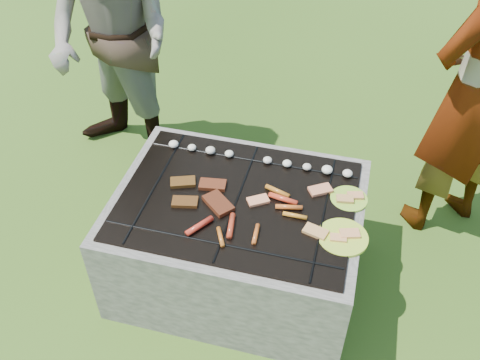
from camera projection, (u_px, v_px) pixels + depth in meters
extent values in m
plane|color=#2A4A12|center=(238.00, 272.00, 3.19)|extent=(60.00, 60.00, 0.00)
cube|color=#A99F96|center=(255.00, 190.00, 3.28)|extent=(1.30, 0.18, 0.60)
cube|color=gray|center=(217.00, 298.00, 2.69)|extent=(1.30, 0.18, 0.60)
cube|color=gray|center=(144.00, 220.00, 3.09)|extent=(0.18, 0.64, 0.60)
cube|color=#9D958B|center=(338.00, 259.00, 2.88)|extent=(0.18, 0.64, 0.60)
cube|color=black|center=(238.00, 246.00, 3.03)|extent=(0.94, 0.64, 0.48)
sphere|color=#FF5914|center=(238.00, 219.00, 2.88)|extent=(0.10, 0.10, 0.10)
cube|color=black|center=(238.00, 200.00, 2.78)|extent=(1.20, 0.90, 0.01)
cylinder|color=black|center=(156.00, 184.00, 2.86)|extent=(0.01, 0.88, 0.01)
cylinder|color=black|center=(238.00, 199.00, 2.78)|extent=(0.01, 0.88, 0.01)
cylinder|color=black|center=(324.00, 215.00, 2.69)|extent=(0.01, 0.88, 0.01)
cylinder|color=black|center=(220.00, 244.00, 2.55)|extent=(1.18, 0.01, 0.01)
cylinder|color=black|center=(252.00, 160.00, 3.00)|extent=(1.18, 0.01, 0.01)
ellipsoid|color=#EFE2CB|center=(174.00, 144.00, 3.08)|extent=(0.06, 0.06, 0.04)
ellipsoid|color=white|center=(192.00, 148.00, 3.06)|extent=(0.05, 0.05, 0.03)
ellipsoid|color=beige|center=(210.00, 150.00, 3.04)|extent=(0.06, 0.06, 0.04)
ellipsoid|color=white|center=(229.00, 154.00, 3.02)|extent=(0.05, 0.05, 0.04)
ellipsoid|color=beige|center=(268.00, 160.00, 2.98)|extent=(0.05, 0.05, 0.04)
ellipsoid|color=white|center=(287.00, 163.00, 2.96)|extent=(0.05, 0.05, 0.04)
ellipsoid|color=beige|center=(307.00, 167.00, 2.94)|extent=(0.05, 0.05, 0.03)
ellipsoid|color=white|center=(327.00, 170.00, 2.91)|extent=(0.06, 0.06, 0.04)
ellipsoid|color=silver|center=(348.00, 173.00, 2.89)|extent=(0.05, 0.05, 0.04)
cube|color=brown|center=(183.00, 182.00, 2.86)|extent=(0.15, 0.12, 0.02)
cube|color=maroon|center=(213.00, 185.00, 2.84)|extent=(0.15, 0.10, 0.02)
cube|color=brown|center=(185.00, 202.00, 2.75)|extent=(0.15, 0.10, 0.02)
cube|color=maroon|center=(218.00, 203.00, 2.73)|extent=(0.19, 0.18, 0.02)
cylinder|color=#C66920|center=(277.00, 191.00, 2.80)|extent=(0.14, 0.07, 0.03)
cylinder|color=#EB4726|center=(283.00, 199.00, 2.75)|extent=(0.16, 0.06, 0.03)
cylinder|color=#F05727|center=(289.00, 207.00, 2.71)|extent=(0.14, 0.05, 0.03)
cylinder|color=orange|center=(295.00, 216.00, 2.67)|extent=(0.12, 0.02, 0.02)
cylinder|color=red|center=(231.00, 226.00, 2.62)|extent=(0.05, 0.16, 0.03)
cylinder|color=#E05B24|center=(256.00, 234.00, 2.58)|extent=(0.03, 0.12, 0.02)
cylinder|color=red|center=(199.00, 226.00, 2.61)|extent=(0.11, 0.15, 0.03)
cylinder|color=#BA641E|center=(221.00, 237.00, 2.57)|extent=(0.07, 0.12, 0.02)
cube|color=#F7B47E|center=(258.00, 200.00, 2.76)|extent=(0.13, 0.11, 0.01)
cube|color=tan|center=(315.00, 231.00, 2.60)|extent=(0.13, 0.10, 0.02)
cube|color=tan|center=(320.00, 190.00, 2.81)|extent=(0.14, 0.12, 0.02)
cylinder|color=yellow|center=(349.00, 199.00, 2.78)|extent=(0.22, 0.22, 0.01)
cube|color=tan|center=(345.00, 199.00, 2.76)|extent=(0.10, 0.07, 0.01)
cube|color=#E6C775|center=(355.00, 195.00, 2.78)|extent=(0.09, 0.07, 0.01)
cylinder|color=#F2F33A|center=(343.00, 237.00, 2.58)|extent=(0.32, 0.32, 0.02)
cube|color=#EACC77|center=(338.00, 238.00, 2.57)|extent=(0.08, 0.06, 0.01)
cube|color=#EBBF78|center=(350.00, 234.00, 2.58)|extent=(0.11, 0.08, 0.02)
imported|color=#AB9B8E|center=(478.00, 93.00, 2.89)|extent=(0.83, 0.78, 1.90)
imported|color=gray|center=(111.00, 39.00, 3.35)|extent=(1.14, 1.03, 1.90)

